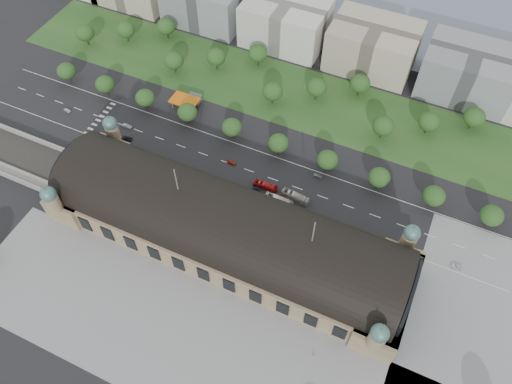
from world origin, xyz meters
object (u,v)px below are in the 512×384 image
at_px(parked_car_1, 143,156).
at_px(bus_west, 265,186).
at_px(bus_east, 295,196).
at_px(traffic_car_1, 127,126).
at_px(parked_car_6, 198,176).
at_px(pedestrian_0, 314,355).
at_px(parked_car_3, 167,164).
at_px(traffic_car_2, 127,138).
at_px(bus_mid, 279,200).
at_px(parked_car_0, 120,146).
at_px(traffic_car_0, 67,110).
at_px(traffic_car_5, 318,176).
at_px(traffic_car_6, 456,266).
at_px(parked_car_2, 158,169).
at_px(traffic_car_3, 232,163).
at_px(parked_car_4, 164,166).
at_px(parked_car_5, 192,182).
at_px(petrol_station, 190,99).
at_px(traffic_car_4, 257,188).

relative_size(parked_car_1, bus_west, 0.45).
xyz_separation_m(parked_car_1, bus_east, (73.85, 7.14, 1.06)).
bearing_deg(traffic_car_1, parked_car_6, -108.18).
bearing_deg(pedestrian_0, parked_car_3, 131.49).
height_order(traffic_car_2, pedestrian_0, pedestrian_0).
distance_m(traffic_car_2, parked_car_1, 14.49).
height_order(parked_car_3, bus_mid, bus_mid).
bearing_deg(parked_car_0, traffic_car_2, 148.83).
xyz_separation_m(traffic_car_0, traffic_car_2, (38.21, -3.67, 0.04)).
relative_size(traffic_car_2, traffic_car_5, 1.27).
bearing_deg(traffic_car_0, traffic_car_6, 95.85).
bearing_deg(traffic_car_5, parked_car_1, 102.61).
relative_size(traffic_car_0, parked_car_2, 0.89).
relative_size(traffic_car_3, parked_car_3, 0.99).
bearing_deg(parked_car_2, traffic_car_3, 95.92).
distance_m(traffic_car_2, pedestrian_0, 133.60).
distance_m(traffic_car_2, bus_west, 72.72).
bearing_deg(traffic_car_3, parked_car_6, 144.58).
height_order(parked_car_4, parked_car_5, parked_car_4).
bearing_deg(parked_car_1, traffic_car_0, -132.27).
bearing_deg(traffic_car_3, parked_car_5, 149.55).
bearing_deg(bus_east, traffic_car_5, -11.94).
xyz_separation_m(parked_car_3, parked_car_4, (-0.60, -1.64, -0.06)).
xyz_separation_m(traffic_car_5, bus_east, (-4.85, -15.68, 1.09)).
xyz_separation_m(traffic_car_6, bus_east, (-71.39, 4.14, 1.12)).
distance_m(parked_car_1, parked_car_3, 12.64).
distance_m(bus_west, bus_mid, 9.89).
height_order(traffic_car_5, parked_car_5, traffic_car_5).
bearing_deg(parked_car_0, bus_mid, 62.38).
bearing_deg(bus_east, parked_car_2, 105.07).
bearing_deg(bus_mid, parked_car_3, 92.91).
height_order(bus_west, bus_mid, bus_mid).
xyz_separation_m(traffic_car_5, parked_car_6, (-49.88, -22.68, 0.00)).
xyz_separation_m(petrol_station, traffic_car_0, (-54.08, -30.73, -2.27)).
relative_size(parked_car_2, bus_west, 0.40).
bearing_deg(parked_car_6, parked_car_2, -105.50).
bearing_deg(parked_car_6, parked_car_0, -117.72).
height_order(traffic_car_3, parked_car_3, parked_car_3).
height_order(traffic_car_6, parked_car_1, parked_car_1).
relative_size(parked_car_5, parked_car_6, 1.00).
relative_size(traffic_car_3, parked_car_0, 0.93).
bearing_deg(bus_west, parked_car_0, 92.90).
distance_m(parked_car_1, pedestrian_0, 119.13).
bearing_deg(parked_car_1, traffic_car_4, 63.38).
bearing_deg(parked_car_5, parked_car_3, -130.75).
bearing_deg(parked_car_6, traffic_car_3, 113.95).
distance_m(petrol_station, traffic_car_6, 147.39).
bearing_deg(bus_mid, traffic_car_5, -26.37).
distance_m(traffic_car_2, parked_car_6, 42.41).
distance_m(traffic_car_1, parked_car_0, 13.41).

